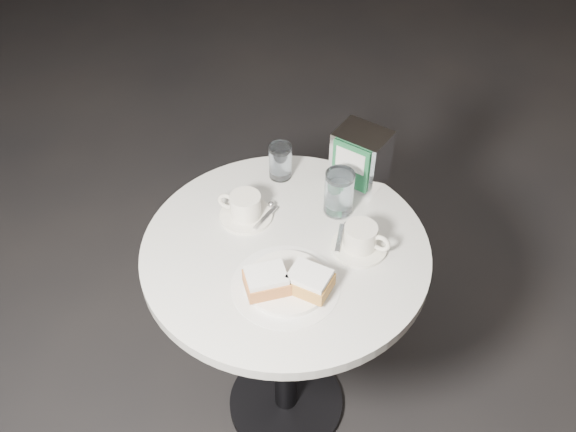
{
  "coord_description": "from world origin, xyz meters",
  "views": [
    {
      "loc": [
        0.33,
        -1.0,
        1.88
      ],
      "look_at": [
        0.0,
        0.02,
        0.83
      ],
      "focal_mm": 40.0,
      "sensor_mm": 36.0,
      "label": 1
    }
  ],
  "objects_px": {
    "coffee_cup_right": "(361,239)",
    "water_glass_left": "(280,162)",
    "coffee_cup_left": "(245,208)",
    "beignet_plate": "(288,282)",
    "napkin_dispenser": "(361,157)",
    "cafe_table": "(286,298)",
    "water_glass_right": "(339,193)"
  },
  "relations": [
    {
      "from": "cafe_table",
      "to": "beignet_plate",
      "type": "distance_m",
      "value": 0.26
    },
    {
      "from": "beignet_plate",
      "to": "coffee_cup_left",
      "type": "distance_m",
      "value": 0.26
    },
    {
      "from": "coffee_cup_left",
      "to": "water_glass_left",
      "type": "bearing_deg",
      "value": 78.97
    },
    {
      "from": "coffee_cup_left",
      "to": "napkin_dispenser",
      "type": "bearing_deg",
      "value": 43.26
    },
    {
      "from": "cafe_table",
      "to": "napkin_dispenser",
      "type": "bearing_deg",
      "value": 69.68
    },
    {
      "from": "cafe_table",
      "to": "coffee_cup_left",
      "type": "xyz_separation_m",
      "value": [
        -0.13,
        0.07,
        0.23
      ]
    },
    {
      "from": "water_glass_right",
      "to": "coffee_cup_left",
      "type": "bearing_deg",
      "value": -156.06
    },
    {
      "from": "beignet_plate",
      "to": "coffee_cup_right",
      "type": "xyz_separation_m",
      "value": [
        0.13,
        0.17,
        0.01
      ]
    },
    {
      "from": "water_glass_left",
      "to": "beignet_plate",
      "type": "bearing_deg",
      "value": -69.19
    },
    {
      "from": "coffee_cup_right",
      "to": "water_glass_left",
      "type": "relative_size",
      "value": 1.54
    },
    {
      "from": "coffee_cup_right",
      "to": "water_glass_left",
      "type": "distance_m",
      "value": 0.33
    },
    {
      "from": "coffee_cup_left",
      "to": "cafe_table",
      "type": "bearing_deg",
      "value": -28.52
    },
    {
      "from": "cafe_table",
      "to": "coffee_cup_right",
      "type": "bearing_deg",
      "value": 16.55
    },
    {
      "from": "cafe_table",
      "to": "coffee_cup_right",
      "type": "distance_m",
      "value": 0.29
    },
    {
      "from": "coffee_cup_right",
      "to": "water_glass_left",
      "type": "bearing_deg",
      "value": 151.76
    },
    {
      "from": "coffee_cup_left",
      "to": "beignet_plate",
      "type": "bearing_deg",
      "value": -48.15
    },
    {
      "from": "coffee_cup_right",
      "to": "beignet_plate",
      "type": "bearing_deg",
      "value": -118.08
    },
    {
      "from": "water_glass_left",
      "to": "water_glass_right",
      "type": "bearing_deg",
      "value": -24.44
    },
    {
      "from": "coffee_cup_right",
      "to": "napkin_dispenser",
      "type": "height_order",
      "value": "napkin_dispenser"
    },
    {
      "from": "beignet_plate",
      "to": "cafe_table",
      "type": "bearing_deg",
      "value": 110.31
    },
    {
      "from": "cafe_table",
      "to": "beignet_plate",
      "type": "bearing_deg",
      "value": -69.69
    },
    {
      "from": "coffee_cup_right",
      "to": "water_glass_right",
      "type": "distance_m",
      "value": 0.14
    },
    {
      "from": "napkin_dispenser",
      "to": "cafe_table",
      "type": "bearing_deg",
      "value": -94.03
    },
    {
      "from": "coffee_cup_right",
      "to": "water_glass_left",
      "type": "height_order",
      "value": "water_glass_left"
    },
    {
      "from": "coffee_cup_right",
      "to": "water_glass_right",
      "type": "bearing_deg",
      "value": 134.82
    },
    {
      "from": "cafe_table",
      "to": "coffee_cup_left",
      "type": "relative_size",
      "value": 5.22
    },
    {
      "from": "water_glass_left",
      "to": "napkin_dispenser",
      "type": "bearing_deg",
      "value": 13.5
    },
    {
      "from": "beignet_plate",
      "to": "coffee_cup_right",
      "type": "distance_m",
      "value": 0.21
    },
    {
      "from": "water_glass_right",
      "to": "cafe_table",
      "type": "bearing_deg",
      "value": -118.01
    },
    {
      "from": "cafe_table",
      "to": "water_glass_left",
      "type": "bearing_deg",
      "value": 111.06
    },
    {
      "from": "cafe_table",
      "to": "coffee_cup_right",
      "type": "height_order",
      "value": "coffee_cup_right"
    },
    {
      "from": "coffee_cup_left",
      "to": "water_glass_right",
      "type": "distance_m",
      "value": 0.24
    }
  ]
}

